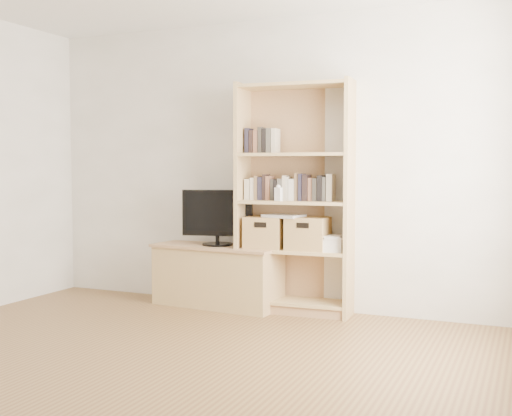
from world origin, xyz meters
The scene contains 12 objects.
floor centered at (0.00, 0.00, 0.00)m, with size 4.50×5.00×0.01m, color brown.
back_wall centered at (0.00, 2.50, 1.30)m, with size 4.50×0.02×2.60m, color beige.
tv_stand centered at (-0.42, 2.28, 0.27)m, with size 1.17×0.44×0.53m, color tan.
bookshelf centered at (0.31, 2.32, 1.00)m, with size 1.00×0.36×2.00m, color tan.
television centered at (-0.42, 2.28, 0.81)m, with size 0.65×0.05×0.51m, color black.
books_row_mid centered at (0.31, 2.34, 1.09)m, with size 0.84×0.16×0.23m, color beige.
books_row_upper centered at (0.08, 2.33, 1.48)m, with size 0.35×0.13×0.19m, color beige.
baby_monitor centered at (0.20, 2.20, 1.04)m, with size 0.06×0.04×0.12m, color white.
basket_left centered at (0.04, 2.30, 0.69)m, with size 0.33×0.28×0.28m, color #9E7547.
basket_right centered at (0.43, 2.32, 0.70)m, with size 0.34×0.28×0.28m, color #9E7547.
laptop centered at (0.21, 2.30, 0.85)m, with size 0.33×0.23×0.03m, color silver.
magazine_stack centered at (0.65, 2.34, 0.61)m, with size 0.17×0.24×0.11m, color silver.
Camera 1 is at (2.22, -2.90, 1.27)m, focal length 45.00 mm.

